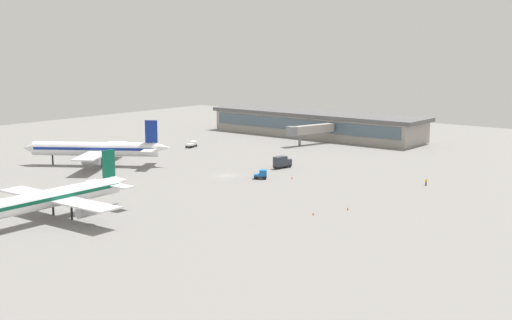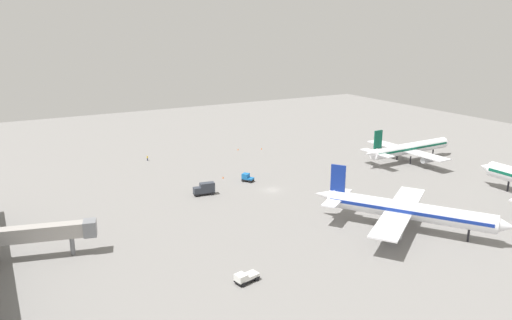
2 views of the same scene
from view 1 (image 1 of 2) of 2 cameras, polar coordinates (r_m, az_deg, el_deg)
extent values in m
plane|color=gray|center=(177.54, -2.58, -1.30)|extent=(288.00, 288.00, 0.00)
cube|color=#9E9993|center=(252.83, 4.98, 2.86)|extent=(81.37, 18.08, 7.63)
cube|color=#4C6070|center=(245.13, 3.78, 2.92)|extent=(78.12, 0.30, 3.92)
cube|color=#59595B|center=(252.35, 4.99, 3.85)|extent=(84.62, 18.80, 1.31)
cylinder|color=white|center=(138.13, -16.72, -3.07)|extent=(4.61, 32.96, 3.61)
cone|color=white|center=(148.76, -11.31, -1.73)|extent=(3.03, 4.60, 2.89)
cube|color=#0C593F|center=(138.07, -16.73, -2.96)|extent=(4.64, 31.65, 0.65)
cube|color=white|center=(139.16, -16.17, -3.10)|extent=(31.37, 6.20, 0.33)
cylinder|color=#A5A8AD|center=(132.70, -13.87, -4.18)|extent=(2.12, 4.33, 1.99)
cylinder|color=#A5A8AD|center=(146.38, -18.21, -3.09)|extent=(2.12, 4.33, 1.99)
cube|color=white|center=(147.03, -12.10, -1.96)|extent=(12.57, 3.32, 0.26)
cube|color=#0C593F|center=(146.23, -12.16, -0.30)|extent=(0.49, 3.17, 5.78)
cylinder|color=black|center=(138.10, -15.07, -4.30)|extent=(0.43, 0.43, 2.53)
cylinder|color=black|center=(142.60, -16.51, -3.93)|extent=(0.43, 0.43, 2.53)
cylinder|color=white|center=(196.18, -13.21, 0.90)|extent=(31.57, 23.08, 3.90)
cone|color=white|center=(202.76, -18.30, 0.94)|extent=(5.31, 5.25, 3.71)
cone|color=white|center=(191.16, -7.81, 1.02)|extent=(5.79, 5.32, 3.12)
cube|color=navy|center=(196.14, -13.21, 0.98)|extent=(30.44, 22.35, 0.70)
cube|color=white|center=(195.70, -12.71, 0.78)|extent=(23.56, 31.09, 0.35)
cylinder|color=#A5A8AD|center=(187.06, -13.55, -0.08)|extent=(5.02, 4.36, 2.15)
cylinder|color=#A5A8AD|center=(204.82, -11.91, 0.82)|extent=(5.02, 4.36, 2.15)
cube|color=white|center=(191.84, -8.67, 0.97)|extent=(10.18, 12.94, 0.28)
cube|color=navy|center=(191.19, -8.70, 2.36)|extent=(3.06, 2.25, 6.24)
cylinder|color=black|center=(200.84, -16.54, 0.00)|extent=(0.47, 0.47, 2.73)
cylinder|color=black|center=(192.92, -12.65, -0.22)|extent=(0.47, 0.47, 2.73)
cylinder|color=black|center=(198.80, -12.12, 0.09)|extent=(0.47, 0.47, 2.73)
cube|color=black|center=(187.92, 2.21, -0.51)|extent=(2.66, 5.81, 0.30)
cube|color=#333842|center=(189.09, 2.62, -0.15)|extent=(2.13, 2.05, 1.60)
cube|color=#3F596B|center=(189.61, 2.79, -0.03)|extent=(1.59, 0.30, 0.90)
cube|color=#333842|center=(187.03, 2.02, -0.10)|extent=(2.41, 4.03, 2.60)
cylinder|color=black|center=(189.98, 2.42, -0.44)|extent=(0.41, 0.83, 0.80)
cylinder|color=black|center=(188.68, 2.84, -0.52)|extent=(0.41, 0.83, 0.80)
cylinder|color=black|center=(187.23, 1.59, -0.59)|extent=(0.41, 0.83, 0.80)
cylinder|color=black|center=(185.91, 2.00, -0.66)|extent=(0.41, 0.83, 0.80)
cube|color=black|center=(225.91, -5.40, 1.20)|extent=(2.78, 4.70, 0.30)
cube|color=white|center=(226.89, -5.22, 1.43)|extent=(2.23, 2.16, 1.20)
cube|color=#3F596B|center=(227.53, -5.12, 1.51)|extent=(1.58, 0.41, 0.67)
cube|color=white|center=(225.09, -5.52, 1.28)|extent=(2.40, 2.94, 0.60)
cylinder|color=black|center=(227.72, -5.39, 1.23)|extent=(0.46, 0.85, 0.80)
cylinder|color=black|center=(226.73, -4.98, 1.20)|extent=(0.46, 0.85, 0.80)
cylinder|color=black|center=(225.14, -5.81, 1.12)|extent=(0.46, 0.85, 0.80)
cylinder|color=black|center=(224.14, -5.40, 1.09)|extent=(0.46, 0.85, 0.80)
cube|color=black|center=(172.95, 0.36, -1.40)|extent=(3.71, 3.41, 0.30)
cube|color=#1966B2|center=(172.74, 0.59, -1.09)|extent=(2.57, 2.59, 1.60)
cube|color=#3F596B|center=(172.65, 0.86, -0.99)|extent=(1.00, 1.34, 0.90)
cube|color=#1966B2|center=(172.92, 0.06, -1.27)|extent=(2.24, 2.36, 0.50)
cylinder|color=black|center=(173.87, 0.74, -1.39)|extent=(0.82, 0.71, 0.80)
cylinder|color=black|center=(172.00, 0.72, -1.51)|extent=(0.82, 0.71, 0.80)
cylinder|color=black|center=(173.97, 0.01, -1.38)|extent=(0.82, 0.71, 0.80)
cylinder|color=black|center=(172.11, -0.03, -1.50)|extent=(0.82, 0.71, 0.80)
cylinder|color=#1E2338|center=(169.93, 13.95, -1.93)|extent=(0.37, 0.37, 0.85)
cylinder|color=yellow|center=(169.79, 13.96, -1.69)|extent=(0.44, 0.44, 0.60)
sphere|color=tan|center=(169.71, 13.97, -1.56)|extent=(0.22, 0.22, 0.22)
cylinder|color=yellow|center=(169.93, 13.90, -1.68)|extent=(0.10, 0.10, 0.54)
cylinder|color=yellow|center=(169.66, 14.03, -1.71)|extent=(0.10, 0.10, 0.54)
cube|color=#9E9993|center=(231.65, 4.78, 2.58)|extent=(6.71, 17.16, 2.80)
cylinder|color=slate|center=(228.18, 3.65, 1.65)|extent=(0.90, 0.90, 3.80)
cube|color=slate|center=(225.45, 2.98, 2.40)|extent=(3.61, 3.09, 3.08)
cone|color=#EA590C|center=(173.17, 3.00, -1.48)|extent=(0.44, 0.44, 0.60)
cone|color=#EA590C|center=(142.38, 7.64, -4.03)|extent=(0.44, 0.44, 0.60)
cone|color=#EA590C|center=(137.52, 4.78, -4.47)|extent=(0.44, 0.44, 0.60)
camera|label=2|loc=(297.67, -10.22, 11.38)|focal=34.35mm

